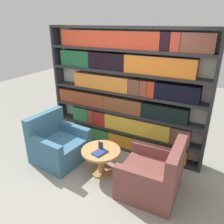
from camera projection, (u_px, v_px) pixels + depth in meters
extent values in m
plane|color=gray|center=(91.00, 181.00, 3.62)|extent=(14.00, 14.00, 0.00)
cube|color=silver|center=(126.00, 91.00, 4.26)|extent=(3.14, 0.05, 2.39)
cube|color=#262628|center=(61.00, 83.00, 4.84)|extent=(0.05, 0.30, 2.39)
cube|color=#262628|center=(211.00, 107.00, 3.48)|extent=(0.05, 0.30, 2.39)
cube|color=#262628|center=(123.00, 145.00, 4.61)|extent=(3.04, 0.30, 0.05)
cube|color=#262628|center=(123.00, 130.00, 4.47)|extent=(3.04, 0.30, 0.05)
cube|color=#262628|center=(123.00, 112.00, 4.31)|extent=(3.04, 0.30, 0.05)
cube|color=#262628|center=(124.00, 93.00, 4.16)|extent=(3.04, 0.30, 0.05)
cube|color=#262628|center=(124.00, 72.00, 4.01)|extent=(3.04, 0.30, 0.05)
cube|color=#262628|center=(125.00, 50.00, 3.85)|extent=(3.04, 0.30, 0.05)
cube|color=#262628|center=(125.00, 27.00, 3.71)|extent=(3.04, 0.30, 0.05)
cube|color=brown|center=(84.00, 129.00, 4.95)|extent=(0.38, 0.20, 0.27)
cube|color=#337837|center=(100.00, 134.00, 4.76)|extent=(0.49, 0.20, 0.27)
cube|color=orange|center=(132.00, 142.00, 4.44)|extent=(0.97, 0.20, 0.27)
cube|color=orange|center=(171.00, 152.00, 4.09)|extent=(0.61, 0.20, 0.27)
cube|color=#30723F|center=(82.00, 113.00, 4.81)|extent=(0.37, 0.20, 0.31)
cube|color=brown|center=(92.00, 116.00, 4.69)|extent=(0.14, 0.20, 0.31)
cube|color=maroon|center=(101.00, 117.00, 4.60)|extent=(0.27, 0.20, 0.31)
cube|color=gold|center=(137.00, 126.00, 4.25)|extent=(1.33, 0.20, 0.31)
cube|color=brown|center=(181.00, 136.00, 3.88)|extent=(0.35, 0.20, 0.31)
cube|color=brown|center=(83.00, 97.00, 4.65)|extent=(1.11, 0.20, 0.27)
cube|color=brown|center=(123.00, 105.00, 4.23)|extent=(0.79, 0.20, 0.27)
cube|color=black|center=(165.00, 112.00, 3.87)|extent=(0.82, 0.20, 0.27)
cube|color=orange|center=(102.00, 82.00, 4.28)|extent=(1.19, 0.20, 0.28)
cube|color=brown|center=(135.00, 86.00, 3.97)|extent=(0.22, 0.20, 0.28)
cube|color=brown|center=(145.00, 88.00, 3.89)|extent=(0.13, 0.20, 0.28)
cube|color=#B5321D|center=(152.00, 89.00, 3.83)|extent=(0.13, 0.20, 0.28)
cube|color=black|center=(177.00, 92.00, 3.64)|extent=(0.74, 0.20, 0.28)
cube|color=#1B5330|center=(77.00, 58.00, 4.37)|extent=(0.67, 0.20, 0.31)
cube|color=black|center=(108.00, 61.00, 4.06)|extent=(0.74, 0.20, 0.31)
cube|color=orange|center=(159.00, 66.00, 3.63)|extent=(1.22, 0.20, 0.31)
cube|color=#B93822|center=(108.00, 39.00, 3.91)|extent=(1.95, 0.20, 0.29)
cube|color=black|center=(166.00, 41.00, 3.45)|extent=(0.15, 0.20, 0.29)
cube|color=#B13729|center=(176.00, 42.00, 3.38)|extent=(0.15, 0.20, 0.29)
cube|color=brown|center=(199.00, 43.00, 3.23)|extent=(0.49, 0.20, 0.29)
cube|color=#386684|center=(60.00, 150.00, 4.12)|extent=(0.91, 0.92, 0.41)
cube|color=#386684|center=(45.00, 124.00, 4.13)|extent=(0.21, 0.86, 0.47)
cube|color=#386684|center=(46.00, 146.00, 3.69)|extent=(0.71, 0.18, 0.18)
cube|color=#386684|center=(75.00, 130.00, 4.26)|extent=(0.71, 0.18, 0.18)
cube|color=brown|center=(150.00, 180.00, 3.35)|extent=(0.87, 0.87, 0.41)
cube|color=brown|center=(176.00, 162.00, 3.04)|extent=(0.16, 0.85, 0.47)
cube|color=brown|center=(153.00, 151.00, 3.57)|extent=(0.71, 0.14, 0.18)
cube|color=brown|center=(138.00, 177.00, 2.97)|extent=(0.71, 0.14, 0.18)
cylinder|color=#AD7F4C|center=(101.00, 162.00, 3.76)|extent=(0.12, 0.12, 0.42)
cylinder|color=#AD7F4C|center=(101.00, 171.00, 3.83)|extent=(0.36, 0.36, 0.03)
cylinder|color=#AD7F4C|center=(101.00, 151.00, 3.67)|extent=(0.66, 0.66, 0.04)
cube|color=black|center=(101.00, 150.00, 3.66)|extent=(0.05, 0.06, 0.01)
cube|color=#2D2D2D|center=(101.00, 146.00, 3.63)|extent=(0.09, 0.01, 0.15)
cube|color=navy|center=(100.00, 152.00, 3.57)|extent=(0.22, 0.28, 0.02)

